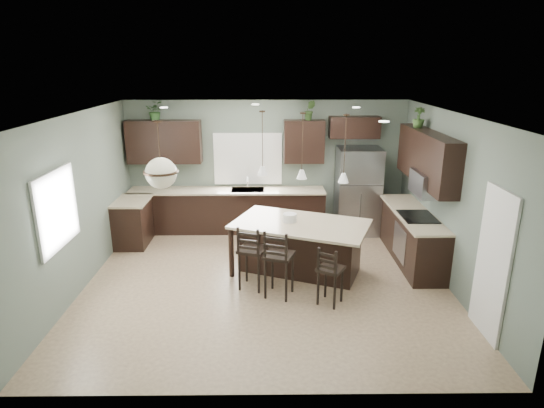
% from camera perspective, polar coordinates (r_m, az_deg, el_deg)
% --- Properties ---
extents(ground, '(6.00, 6.00, 0.00)m').
position_cam_1_polar(ground, '(7.81, -0.71, -9.67)').
color(ground, '#9E8466').
rests_on(ground, ground).
extents(pantry_door, '(0.04, 0.82, 2.04)m').
position_cam_1_polar(pantry_door, '(6.66, 25.95, -6.84)').
color(pantry_door, white).
rests_on(pantry_door, ground).
extents(window_back, '(1.35, 0.02, 1.00)m').
position_cam_1_polar(window_back, '(9.91, -3.05, 5.69)').
color(window_back, white).
rests_on(window_back, room_shell).
extents(window_left, '(0.02, 1.10, 1.00)m').
position_cam_1_polar(window_left, '(7.14, -25.48, -0.66)').
color(window_left, white).
rests_on(window_left, room_shell).
extents(left_return_cabs, '(0.60, 0.90, 0.90)m').
position_cam_1_polar(left_return_cabs, '(9.59, -17.07, -2.29)').
color(left_return_cabs, black).
rests_on(left_return_cabs, ground).
extents(left_return_countertop, '(0.66, 0.96, 0.04)m').
position_cam_1_polar(left_return_countertop, '(9.45, -17.20, 0.39)').
color(left_return_countertop, beige).
rests_on(left_return_countertop, left_return_cabs).
extents(back_lower_cabs, '(4.20, 0.60, 0.90)m').
position_cam_1_polar(back_lower_cabs, '(9.95, -5.60, -0.89)').
color(back_lower_cabs, black).
rests_on(back_lower_cabs, ground).
extents(back_countertop, '(4.20, 0.66, 0.04)m').
position_cam_1_polar(back_countertop, '(9.79, -5.69, 1.69)').
color(back_countertop, beige).
rests_on(back_countertop, back_lower_cabs).
extents(sink_inset, '(0.70, 0.45, 0.01)m').
position_cam_1_polar(sink_inset, '(9.76, -3.06, 1.79)').
color(sink_inset, gray).
rests_on(sink_inset, back_countertop).
extents(faucet, '(0.02, 0.02, 0.28)m').
position_cam_1_polar(faucet, '(9.69, -3.08, 2.57)').
color(faucet, silver).
rests_on(faucet, back_countertop).
extents(back_upper_left, '(1.55, 0.34, 0.90)m').
position_cam_1_polar(back_upper_left, '(9.91, -13.37, 7.61)').
color(back_upper_left, black).
rests_on(back_upper_left, room_shell).
extents(back_upper_right, '(0.85, 0.34, 0.90)m').
position_cam_1_polar(back_upper_right, '(9.70, 4.04, 7.83)').
color(back_upper_right, black).
rests_on(back_upper_right, room_shell).
extents(fridge_header, '(1.05, 0.34, 0.45)m').
position_cam_1_polar(fridge_header, '(9.80, 10.29, 9.46)').
color(fridge_header, black).
rests_on(fridge_header, room_shell).
extents(right_lower_cabs, '(0.60, 2.35, 0.90)m').
position_cam_1_polar(right_lower_cabs, '(8.84, 17.11, -3.98)').
color(right_lower_cabs, black).
rests_on(right_lower_cabs, ground).
extents(right_countertop, '(0.66, 2.35, 0.04)m').
position_cam_1_polar(right_countertop, '(8.68, 17.26, -1.09)').
color(right_countertop, beige).
rests_on(right_countertop, right_lower_cabs).
extents(cooktop, '(0.58, 0.75, 0.02)m').
position_cam_1_polar(cooktop, '(8.43, 17.82, -1.52)').
color(cooktop, black).
rests_on(cooktop, right_countertop).
extents(wall_oven_front, '(0.01, 0.72, 0.60)m').
position_cam_1_polar(wall_oven_front, '(8.51, 15.69, -4.70)').
color(wall_oven_front, gray).
rests_on(wall_oven_front, right_lower_cabs).
extents(right_upper_cabs, '(0.34, 2.35, 0.90)m').
position_cam_1_polar(right_upper_cabs, '(8.48, 18.85, 5.54)').
color(right_upper_cabs, black).
rests_on(right_upper_cabs, room_shell).
extents(microwave, '(0.40, 0.75, 0.40)m').
position_cam_1_polar(microwave, '(8.29, 18.86, 2.45)').
color(microwave, gray).
rests_on(microwave, right_upper_cabs).
extents(refrigerator, '(0.90, 0.74, 1.85)m').
position_cam_1_polar(refrigerator, '(9.85, 10.70, 1.59)').
color(refrigerator, '#9898A0').
rests_on(refrigerator, ground).
extents(kitchen_island, '(2.56, 2.02, 0.92)m').
position_cam_1_polar(kitchen_island, '(7.96, 3.56, -5.51)').
color(kitchen_island, black).
rests_on(kitchen_island, ground).
extents(serving_dish, '(0.24, 0.24, 0.14)m').
position_cam_1_polar(serving_dish, '(7.83, 2.24, -1.72)').
color(serving_dish, silver).
rests_on(serving_dish, kitchen_island).
extents(bar_stool_left, '(0.51, 0.51, 1.10)m').
position_cam_1_polar(bar_stool_left, '(7.39, -2.50, -6.60)').
color(bar_stool_left, black).
rests_on(bar_stool_left, ground).
extents(bar_stool_center, '(0.54, 0.54, 1.14)m').
position_cam_1_polar(bar_stool_center, '(7.13, 0.91, -7.36)').
color(bar_stool_center, black).
rests_on(bar_stool_center, ground).
extents(bar_stool_right, '(0.49, 0.49, 0.95)m').
position_cam_1_polar(bar_stool_right, '(7.00, 7.35, -8.84)').
color(bar_stool_right, black).
rests_on(bar_stool_right, ground).
extents(pendant_left, '(0.17, 0.17, 1.10)m').
position_cam_1_polar(pendant_left, '(7.68, -1.21, 7.60)').
color(pendant_left, silver).
rests_on(pendant_left, room_shell).
extents(pendant_center, '(0.17, 0.17, 1.10)m').
position_cam_1_polar(pendant_center, '(7.45, 3.82, 7.26)').
color(pendant_center, silver).
rests_on(pendant_center, room_shell).
extents(pendant_right, '(0.17, 0.17, 1.10)m').
position_cam_1_polar(pendant_right, '(7.28, 9.13, 6.84)').
color(pendant_right, white).
rests_on(pendant_right, room_shell).
extents(chandelier, '(0.49, 0.49, 0.97)m').
position_cam_1_polar(chandelier, '(6.58, -13.92, 6.00)').
color(chandelier, beige).
rests_on(chandelier, room_shell).
extents(plant_back_left, '(0.39, 0.35, 0.40)m').
position_cam_1_polar(plant_back_left, '(9.83, -14.42, 11.28)').
color(plant_back_left, '#25491F').
rests_on(plant_back_left, back_upper_left).
extents(plant_back_right, '(0.24, 0.20, 0.41)m').
position_cam_1_polar(plant_back_right, '(9.60, 4.76, 11.65)').
color(plant_back_right, '#325123').
rests_on(plant_back_right, back_upper_right).
extents(plant_right_wall, '(0.23, 0.23, 0.37)m').
position_cam_1_polar(plant_right_wall, '(8.87, 17.94, 10.29)').
color(plant_right_wall, '#385B27').
rests_on(plant_right_wall, right_upper_cabs).
extents(room_shell, '(6.00, 6.00, 6.00)m').
position_cam_1_polar(room_shell, '(7.20, -0.76, 2.46)').
color(room_shell, '#5C6A5D').
rests_on(room_shell, ground).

